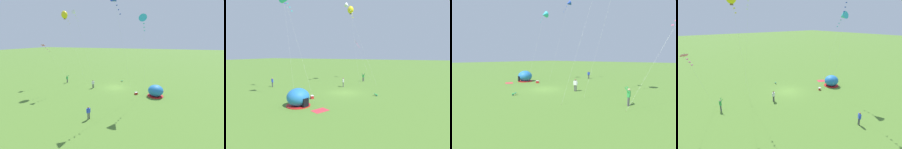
% 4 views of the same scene
% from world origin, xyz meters
% --- Properties ---
extents(ground_plane, '(300.00, 300.00, 0.00)m').
position_xyz_m(ground_plane, '(0.00, 0.00, 0.00)').
color(ground_plane, '#517A2D').
extents(popup_tent, '(2.81, 2.81, 2.10)m').
position_xyz_m(popup_tent, '(-8.49, 2.68, 1.00)').
color(popup_tent, '#2672BF').
rests_on(popup_tent, ground).
extents(picnic_blanket, '(2.10, 1.91, 0.01)m').
position_xyz_m(picnic_blanket, '(-9.04, -0.47, 0.01)').
color(picnic_blanket, '#CC333D').
rests_on(picnic_blanket, ground).
extents(cooler_box, '(0.64, 0.63, 0.44)m').
position_xyz_m(cooler_box, '(-5.02, 2.88, 0.22)').
color(cooler_box, red).
rests_on(cooler_box, ground).
extents(toddler_crawling, '(0.38, 0.55, 0.32)m').
position_xyz_m(toddler_crawling, '(-0.26, -4.86, 0.18)').
color(toddler_crawling, green).
rests_on(toddler_crawling, ground).
extents(person_flying_kite, '(0.48, 0.68, 1.89)m').
position_xyz_m(person_flying_kite, '(11.96, -0.00, 1.00)').
color(person_flying_kite, '#4C4C51').
rests_on(person_flying_kite, ground).
extents(person_far_back, '(0.41, 0.51, 1.72)m').
position_xyz_m(person_far_back, '(-0.62, 13.76, 0.96)').
color(person_far_back, '#4C4C51').
rests_on(person_far_back, ground).
extents(person_watching_sky, '(0.56, 0.36, 1.72)m').
position_xyz_m(person_watching_sky, '(4.32, 1.85, 0.96)').
color(person_watching_sky, '#4C4C51').
rests_on(person_watching_sky, ground).
extents(kite_yellow, '(3.34, 3.54, 15.65)m').
position_xyz_m(kite_yellow, '(9.89, 2.37, 14.89)').
color(kite_yellow, silver).
rests_on(kite_yellow, ground).
extents(kite_pink, '(3.66, 4.89, 9.15)m').
position_xyz_m(kite_pink, '(15.35, 2.53, 8.46)').
color(kite_pink, silver).
rests_on(kite_pink, ground).
extents(kite_cyan, '(1.33, 4.99, 13.74)m').
position_xyz_m(kite_cyan, '(-6.14, 5.92, 12.99)').
color(kite_cyan, silver).
rests_on(kite_cyan, ground).
extents(kite_blue, '(3.01, 3.96, 15.73)m').
position_xyz_m(kite_blue, '(-2.63, 9.04, 15.15)').
color(kite_blue, silver).
rests_on(kite_blue, ground).
extents(kite_white, '(1.46, 6.79, 15.76)m').
position_xyz_m(kite_white, '(7.68, 2.30, 15.20)').
color(kite_white, silver).
rests_on(kite_white, ground).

